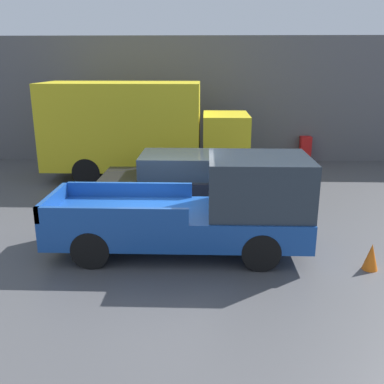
{
  "coord_description": "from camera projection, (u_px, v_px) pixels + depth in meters",
  "views": [
    {
      "loc": [
        1.04,
        -9.79,
        4.11
      ],
      "look_at": [
        0.73,
        0.11,
        1.1
      ],
      "focal_mm": 40.0,
      "sensor_mm": 36.0,
      "label": 1
    }
  ],
  "objects": [
    {
      "name": "traffic_cone",
      "position": [
        371.0,
        257.0,
        8.77
      ],
      "size": [
        0.32,
        0.32,
        0.56
      ],
      "color": "orange",
      "rests_on": "ground"
    },
    {
      "name": "ground_plane",
      "position": [
        163.0,
        235.0,
        10.59
      ],
      "size": [
        60.0,
        60.0,
        0.0
      ],
      "primitive_type": "plane",
      "color": "#4C4C4F"
    },
    {
      "name": "building_wall",
      "position": [
        181.0,
        100.0,
        18.04
      ],
      "size": [
        28.0,
        0.15,
        5.15
      ],
      "color": "#56565B",
      "rests_on": "ground"
    },
    {
      "name": "delivery_truck",
      "position": [
        139.0,
        128.0,
        15.31
      ],
      "size": [
        7.22,
        2.42,
        3.44
      ],
      "color": "gold",
      "rests_on": "ground"
    },
    {
      "name": "car",
      "position": [
        181.0,
        182.0,
        12.21
      ],
      "size": [
        4.41,
        1.99,
        1.65
      ],
      "color": "black",
      "rests_on": "ground"
    },
    {
      "name": "newspaper_box",
      "position": [
        305.0,
        149.0,
        18.15
      ],
      "size": [
        0.45,
        0.4,
        1.11
      ],
      "color": "red",
      "rests_on": "ground"
    },
    {
      "name": "pickup_truck",
      "position": [
        206.0,
        209.0,
        9.41
      ],
      "size": [
        5.65,
        1.98,
        2.19
      ],
      "color": "#194799",
      "rests_on": "ground"
    }
  ]
}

